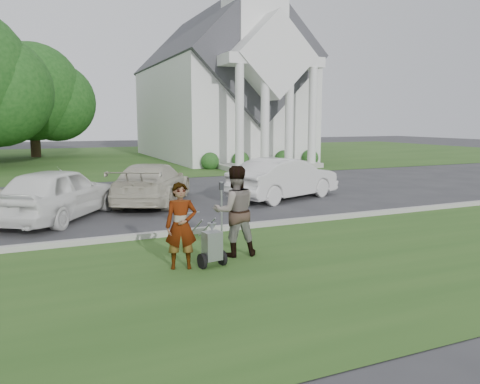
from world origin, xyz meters
TOP-DOWN VIEW (x-y plane):
  - ground at (0.00, 0.00)m, footprint 120.00×120.00m
  - grass_strip at (0.00, -3.00)m, footprint 80.00×7.00m
  - church_lawn at (0.00, 27.00)m, footprint 80.00×30.00m
  - curb at (0.00, 0.55)m, footprint 80.00×0.18m
  - church at (9.00, 23.11)m, footprint 9.19×19.00m
  - tree_back at (-4.01, 29.99)m, footprint 9.61×7.60m
  - striping_cart at (-1.00, -2.19)m, footprint 0.57×1.08m
  - person_left at (-1.58, -2.06)m, footprint 0.70×0.56m
  - person_right at (-0.28, -1.66)m, footprint 1.03×0.85m
  - parking_meter_near at (0.03, -0.12)m, footprint 0.10×0.09m
  - car_b at (-3.55, 3.82)m, footprint 4.07×4.83m
  - car_c at (-0.38, 5.44)m, footprint 4.00×5.24m
  - car_d at (4.30, 4.42)m, footprint 4.87×3.10m

SIDE VIEW (x-z plane):
  - ground at x=0.00m, z-range 0.00..0.00m
  - grass_strip at x=0.00m, z-range 0.00..0.01m
  - church_lawn at x=0.00m, z-range 0.00..0.01m
  - curb at x=0.00m, z-range 0.00..0.15m
  - striping_cart at x=-1.00m, z-range -0.07..0.90m
  - car_c at x=-0.38m, z-range 0.00..1.42m
  - car_d at x=4.30m, z-range 0.00..1.52m
  - car_b at x=-3.55m, z-range 0.00..1.56m
  - person_left at x=-1.58m, z-range 0.00..1.68m
  - parking_meter_near at x=0.03m, z-range 0.18..1.58m
  - person_right at x=-0.28m, z-range 0.00..1.92m
  - tree_back at x=-4.01m, z-range 0.28..9.17m
  - church at x=9.00m, z-range -6.11..17.99m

